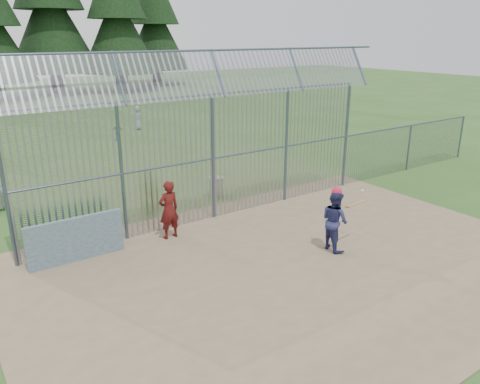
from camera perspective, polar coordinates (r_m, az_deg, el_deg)
ground at (r=12.82m, az=5.13°, el=-7.89°), size 120.00×120.00×0.00m
dirt_infield at (r=12.48m, az=6.60°, el=-8.67°), size 14.00×10.00×0.02m
dugout_wall at (r=13.03m, az=-19.35°, el=-5.47°), size 2.50×0.12×1.20m
batter at (r=13.10m, az=11.47°, el=-3.42°), size 0.73×0.89×1.70m
onlooker at (r=13.70m, az=-8.67°, el=-2.16°), size 0.66×0.46×1.74m
bg_kid_standing at (r=30.27m, az=-12.41°, el=8.81°), size 0.82×0.63×1.50m
bg_kid_seated at (r=27.46m, az=-14.70°, el=7.17°), size 0.63×0.32×1.03m
batting_gear at (r=12.92m, az=12.20°, el=-0.24°), size 1.26×0.37×0.61m
trash_can at (r=17.26m, az=-2.94°, el=0.65°), size 0.56×0.56×0.82m
backstop_fence at (r=15.65m, az=2.50°, el=6.28°), size 20.09×0.81×5.30m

